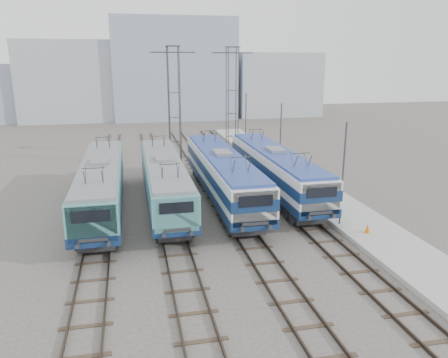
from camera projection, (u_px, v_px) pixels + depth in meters
ground at (217, 252)px, 25.12m from camera, size 160.00×160.00×0.00m
platform at (323, 197)px, 34.70m from camera, size 4.00×70.00×0.30m
locomotive_far_left at (101, 183)px, 31.01m from camera, size 2.84×17.94×3.38m
locomotive_center_left at (164, 179)px, 32.29m from camera, size 2.78×17.52×3.30m
locomotive_center_right at (223, 172)px, 33.46m from camera, size 2.92×18.45×3.47m
locomotive_far_right at (275, 168)px, 35.11m from camera, size 2.84×17.95×3.37m
catenary_tower_west at (174, 101)px, 44.11m from camera, size 4.50×1.20×12.00m
catenary_tower_east at (232, 98)px, 47.32m from camera, size 4.50×1.20×12.00m
mast_front at (343, 176)px, 27.83m from camera, size 0.12×0.12×7.00m
mast_mid at (280, 143)px, 39.15m from camera, size 0.12×0.12×7.00m
mast_rear at (246, 124)px, 50.46m from camera, size 0.12×0.12×7.00m
safety_cone at (368, 228)px, 27.07m from camera, size 0.31×0.31×0.58m
building_west at (74, 81)px, 78.87m from camera, size 18.00×12.00×14.00m
building_center at (173, 69)px, 82.01m from camera, size 22.00×14.00×18.00m
building_east at (274, 84)px, 86.88m from camera, size 16.00×12.00×12.00m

